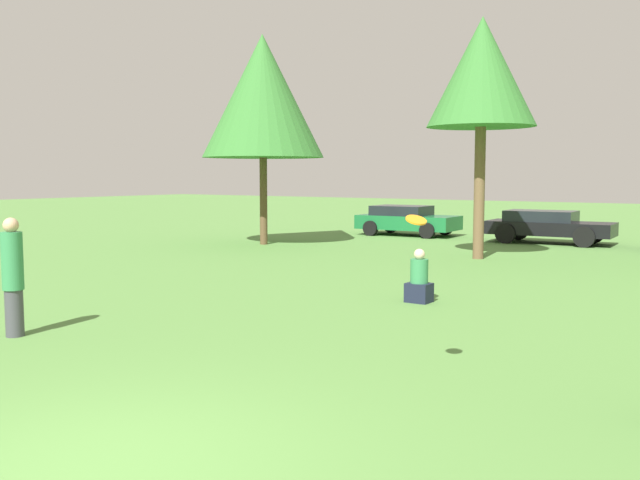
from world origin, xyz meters
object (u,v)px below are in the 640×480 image
(bystander_sitting, at_px, (419,281))
(tree_0, at_px, (263,96))
(parked_car_green, at_px, (407,220))
(parked_car_black, at_px, (547,225))
(person_thrower, at_px, (13,276))
(frisbee, at_px, (416,220))
(tree_1, at_px, (482,73))

(bystander_sitting, relative_size, tree_0, 0.14)
(parked_car_green, bearing_deg, parked_car_black, -4.21)
(parked_car_green, bearing_deg, person_thrower, -82.88)
(parked_car_green, relative_size, parked_car_black, 0.92)
(frisbee, distance_m, bystander_sitting, 5.60)
(frisbee, bearing_deg, person_thrower, -169.87)
(person_thrower, height_order, parked_car_green, person_thrower)
(tree_0, distance_m, tree_1, 7.75)
(person_thrower, height_order, frisbee, frisbee)
(frisbee, xyz_separation_m, bystander_sitting, (-2.35, 4.86, -1.49))
(person_thrower, relative_size, tree_1, 0.26)
(parked_car_green, height_order, parked_car_black, parked_car_green)
(bystander_sitting, distance_m, tree_0, 12.63)
(parked_car_black, bearing_deg, person_thrower, -99.75)
(person_thrower, height_order, parked_car_black, person_thrower)
(bystander_sitting, height_order, tree_0, tree_0)
(bystander_sitting, xyz_separation_m, tree_1, (-1.69, 7.21, 4.84))
(frisbee, bearing_deg, tree_1, 108.50)
(frisbee, distance_m, tree_1, 13.15)
(frisbee, relative_size, tree_0, 0.03)
(frisbee, xyz_separation_m, parked_car_black, (-3.75, 17.78, -1.27))
(tree_0, height_order, parked_car_black, tree_0)
(tree_1, bearing_deg, bystander_sitting, -76.81)
(tree_0, distance_m, parked_car_green, 7.91)
(person_thrower, xyz_separation_m, tree_0, (-5.71, 12.93, 4.17))
(parked_car_black, bearing_deg, tree_1, -95.63)
(frisbee, height_order, tree_0, tree_0)
(person_thrower, relative_size, frisbee, 7.22)
(person_thrower, height_order, bystander_sitting, person_thrower)
(person_thrower, xyz_separation_m, frisbee, (6.07, 1.08, 0.99))
(bystander_sitting, distance_m, parked_car_black, 13.00)
(tree_0, relative_size, tree_1, 1.05)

